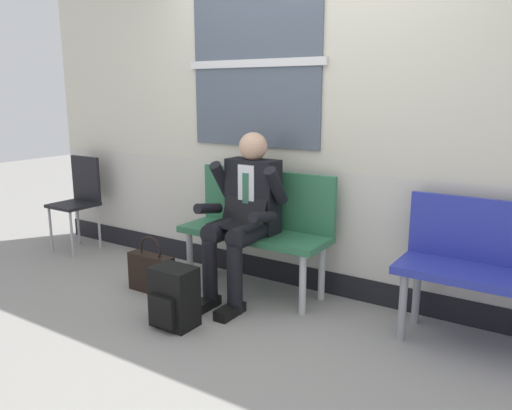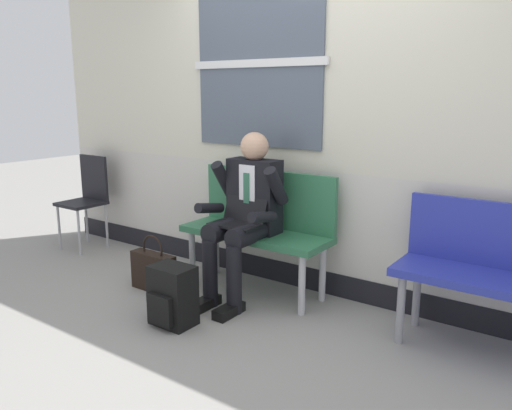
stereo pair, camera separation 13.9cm
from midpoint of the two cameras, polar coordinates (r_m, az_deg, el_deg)
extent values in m
plane|color=gray|center=(3.58, 1.33, -12.72)|extent=(18.00, 18.00, 0.00)
cube|color=beige|center=(3.89, 7.99, 16.88)|extent=(5.65, 0.12, 1.75)
cube|color=beige|center=(3.99, 7.44, -1.47)|extent=(5.65, 0.12, 0.77)
cube|color=black|center=(4.13, 7.25, -7.88)|extent=(5.65, 0.14, 0.18)
cube|color=#4C5666|center=(4.07, 1.17, 15.59)|extent=(1.16, 0.02, 1.28)
cube|color=silver|center=(4.06, 1.09, 15.59)|extent=(1.24, 0.03, 0.06)
cube|color=#2D6B47|center=(3.89, 0.87, -3.29)|extent=(1.18, 0.42, 0.05)
cube|color=#2D6B47|center=(3.97, 2.36, 0.73)|extent=(1.18, 0.04, 0.45)
cylinder|color=#B7B7BC|center=(4.15, -6.19, -5.86)|extent=(0.05, 0.05, 0.44)
cylinder|color=#B7B7BC|center=(4.37, -3.56, -4.87)|extent=(0.05, 0.05, 0.44)
cylinder|color=#B7B7BC|center=(3.59, 6.28, -8.88)|extent=(0.05, 0.05, 0.44)
cylinder|color=#B7B7BC|center=(3.84, 8.50, -7.49)|extent=(0.05, 0.05, 0.44)
cube|color=#28339E|center=(3.29, 25.91, -7.63)|extent=(1.08, 0.42, 0.05)
cube|color=#28339E|center=(3.39, 26.81, -3.10)|extent=(1.08, 0.04, 0.40)
cylinder|color=gray|center=(3.33, 17.07, -11.13)|extent=(0.05, 0.05, 0.44)
cylinder|color=gray|center=(3.60, 18.63, -9.43)|extent=(0.05, 0.05, 0.44)
cylinder|color=black|center=(3.77, -2.33, -2.71)|extent=(0.15, 0.40, 0.15)
cylinder|color=black|center=(3.72, -4.10, -7.65)|extent=(0.11, 0.11, 0.49)
cube|color=black|center=(3.75, -4.64, -10.92)|extent=(0.10, 0.26, 0.07)
cylinder|color=black|center=(3.64, 0.41, -3.24)|extent=(0.15, 0.40, 0.15)
cylinder|color=black|center=(3.59, -1.36, -8.38)|extent=(0.11, 0.11, 0.49)
cube|color=black|center=(3.62, -1.93, -11.75)|extent=(0.10, 0.26, 0.07)
cube|color=black|center=(3.82, 0.88, 1.05)|extent=(0.40, 0.18, 0.55)
cube|color=silver|center=(3.73, 0.05, 1.56)|extent=(0.14, 0.01, 0.39)
cube|color=#2D664C|center=(3.73, -0.01, 1.09)|extent=(0.05, 0.01, 0.33)
sphere|color=tan|center=(3.76, 0.90, 6.57)|extent=(0.21, 0.21, 0.21)
cylinder|color=black|center=(3.88, -2.62, 2.88)|extent=(0.09, 0.25, 0.30)
cylinder|color=black|center=(3.79, -4.18, -0.35)|extent=(0.08, 0.27, 0.12)
cylinder|color=black|center=(3.61, 3.39, 2.13)|extent=(0.09, 0.25, 0.30)
cylinder|color=black|center=(3.51, 1.87, -1.37)|extent=(0.08, 0.27, 0.12)
cube|color=black|center=(3.67, -1.26, -2.25)|extent=(0.36, 0.22, 0.02)
cube|color=black|center=(3.74, -0.08, -0.20)|extent=(0.36, 0.08, 0.21)
cube|color=black|center=(3.47, -8.14, -9.98)|extent=(0.29, 0.21, 0.41)
cube|color=black|center=(3.42, -9.56, -11.54)|extent=(0.20, 0.04, 0.20)
cube|color=black|center=(4.07, -10.43, -7.40)|extent=(0.40, 0.11, 0.30)
torus|color=black|center=(4.01, -10.54, -4.83)|extent=(0.22, 0.02, 0.22)
cube|color=black|center=(5.26, -18.26, 0.17)|extent=(0.38, 0.38, 0.03)
cube|color=black|center=(5.31, -16.97, 2.97)|extent=(0.38, 0.03, 0.44)
cylinder|color=#A5A5AA|center=(5.35, -20.49, -2.38)|extent=(0.02, 0.02, 0.44)
cylinder|color=#A5A5AA|center=(5.09, -18.45, -2.96)|extent=(0.02, 0.02, 0.44)
cylinder|color=#A5A5AA|center=(5.52, -17.75, -1.71)|extent=(0.02, 0.02, 0.44)
cylinder|color=#A5A5AA|center=(5.28, -15.66, -2.24)|extent=(0.02, 0.02, 0.44)
camera|label=1|loc=(0.07, -88.88, 0.25)|focal=35.72mm
camera|label=2|loc=(0.07, 91.12, -0.25)|focal=35.72mm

